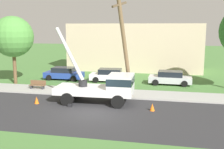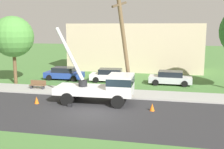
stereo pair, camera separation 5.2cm
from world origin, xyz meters
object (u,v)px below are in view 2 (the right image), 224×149
parked_sedan_white (110,75)px  roadside_tree_near (13,37)px  traffic_cone_behind (37,100)px  traffic_cone_ahead (152,107)px  parked_sedan_silver (170,78)px  park_bench (38,85)px  leaning_utility_pole (125,45)px  utility_truck (105,86)px  parked_sedan_blue (64,73)px

parked_sedan_white → roadside_tree_near: size_ratio=0.63×
traffic_cone_behind → traffic_cone_ahead: bearing=-0.1°
parked_sedan_silver → park_bench: (-12.53, -5.06, -0.25)m
leaning_utility_pole → parked_sedan_white: leaning_utility_pole is taller
traffic_cone_ahead → traffic_cone_behind: same height
traffic_cone_behind → park_bench: park_bench is taller
traffic_cone_behind → leaning_utility_pole: bearing=21.6°
parked_sedan_silver → parked_sedan_white: bearing=178.0°
traffic_cone_behind → utility_truck: bearing=13.6°
leaning_utility_pole → traffic_cone_behind: leaning_utility_pole is taller
leaning_utility_pole → traffic_cone_ahead: 5.59m
parked_sedan_white → park_bench: bearing=-138.8°
traffic_cone_ahead → parked_sedan_blue: size_ratio=0.13×
leaning_utility_pole → roadside_tree_near: 13.08m
traffic_cone_ahead → roadside_tree_near: (-14.93, 6.67, 4.69)m
utility_truck → parked_sedan_white: size_ratio=1.51×
traffic_cone_behind → roadside_tree_near: roadside_tree_near is taller
leaning_utility_pole → parked_sedan_blue: leaning_utility_pole is taller
leaning_utility_pole → roadside_tree_near: size_ratio=1.24×
parked_sedan_blue → parked_sedan_white: size_ratio=0.98×
parked_sedan_blue → roadside_tree_near: bearing=-142.8°
traffic_cone_ahead → parked_sedan_white: size_ratio=0.12×
traffic_cone_ahead → utility_truck: bearing=161.6°
parked_sedan_blue → park_bench: parked_sedan_blue is taller
parked_sedan_white → roadside_tree_near: roadside_tree_near is taller
traffic_cone_ahead → parked_sedan_white: parked_sedan_white is taller
leaning_utility_pole → parked_sedan_silver: bearing=61.7°
parked_sedan_blue → parked_sedan_white: bearing=-0.7°
roadside_tree_near → parked_sedan_blue: bearing=37.2°
traffic_cone_ahead → traffic_cone_behind: (-9.11, 0.01, 0.00)m
traffic_cone_behind → roadside_tree_near: (-5.82, 6.66, 4.69)m
parked_sedan_blue → parked_sedan_silver: (11.95, -0.29, 0.00)m
roadside_tree_near → parked_sedan_silver: bearing=10.2°
traffic_cone_ahead → parked_sedan_silver: bearing=82.6°
traffic_cone_behind → park_bench: size_ratio=0.35×
utility_truck → leaning_utility_pole: bearing=44.8°
traffic_cone_ahead → parked_sedan_blue: bearing=137.3°
parked_sedan_silver → leaning_utility_pole: bearing=-118.3°
utility_truck → parked_sedan_white: 8.68m
roadside_tree_near → park_bench: bearing=-30.3°
parked_sedan_blue → parked_sedan_silver: 11.96m
traffic_cone_behind → parked_sedan_silver: parked_sedan_silver is taller
parked_sedan_silver → parked_sedan_blue: bearing=178.6°
utility_truck → park_bench: bearing=156.4°
parked_sedan_white → park_bench: parked_sedan_white is taller
utility_truck → roadside_tree_near: size_ratio=0.96×
utility_truck → leaning_utility_pole: leaning_utility_pole is taller
leaning_utility_pole → traffic_cone_behind: 8.29m
utility_truck → park_bench: size_ratio=4.26×
leaning_utility_pole → traffic_cone_behind: bearing=-158.4°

